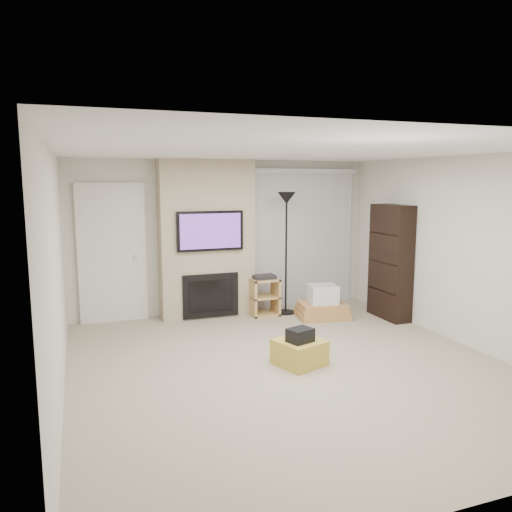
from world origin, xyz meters
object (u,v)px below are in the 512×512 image
object	(u,v)px
ottoman	(299,352)
box_stack	(322,305)
av_stand	(264,294)
bookshelf	(391,262)
floor_lamp	(286,218)

from	to	relation	value
ottoman	box_stack	size ratio (longest dim) A/B	0.57
ottoman	av_stand	bearing A→B (deg)	80.00
av_stand	bookshelf	size ratio (longest dim) A/B	0.37
bookshelf	ottoman	bearing A→B (deg)	-147.73
box_stack	bookshelf	distance (m)	1.27
av_stand	box_stack	distance (m)	0.96
av_stand	ottoman	bearing A→B (deg)	-100.00
ottoman	floor_lamp	bearing A→B (deg)	70.83
ottoman	av_stand	size ratio (longest dim) A/B	0.76
bookshelf	floor_lamp	bearing A→B (deg)	151.10
floor_lamp	box_stack	bearing A→B (deg)	-44.82
floor_lamp	av_stand	bearing A→B (deg)	175.24
ottoman	floor_lamp	size ratio (longest dim) A/B	0.25
box_stack	av_stand	bearing A→B (deg)	149.83
ottoman	bookshelf	size ratio (longest dim) A/B	0.28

